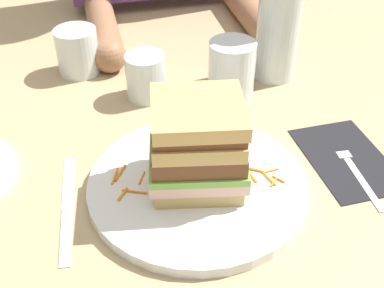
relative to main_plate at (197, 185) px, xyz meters
name	(u,v)px	position (x,y,z in m)	size (l,w,h in m)	color
ground_plane	(193,179)	(0.00, 0.02, -0.01)	(3.00, 3.00, 0.00)	tan
main_plate	(197,185)	(0.00, 0.00, 0.00)	(0.30, 0.30, 0.02)	white
sandwich	(198,145)	(0.00, 0.00, 0.07)	(0.14, 0.13, 0.13)	tan
carrot_shred_0	(135,192)	(-0.09, 0.00, 0.01)	(0.00, 0.00, 0.03)	orange
carrot_shred_1	(142,177)	(-0.07, 0.02, 0.01)	(0.00, 0.00, 0.02)	orange
carrot_shred_2	(123,194)	(-0.10, 0.00, 0.01)	(0.00, 0.00, 0.02)	orange
carrot_shred_3	(115,176)	(-0.11, 0.03, 0.01)	(0.00, 0.00, 0.03)	orange
carrot_shred_4	(120,173)	(-0.10, 0.04, 0.01)	(0.00, 0.00, 0.03)	orange
carrot_shred_5	(255,170)	(0.08, 0.00, 0.01)	(0.00, 0.00, 0.03)	orange
carrot_shred_6	(252,177)	(0.07, -0.01, 0.01)	(0.00, 0.00, 0.02)	orange
carrot_shred_7	(269,178)	(0.10, -0.02, 0.01)	(0.00, 0.00, 0.03)	orange
carrot_shred_8	(279,179)	(0.11, -0.02, 0.01)	(0.00, 0.00, 0.02)	orange
carrot_shred_9	(274,182)	(0.10, -0.03, 0.01)	(0.00, 0.00, 0.02)	orange
carrot_shred_10	(271,171)	(0.10, -0.01, 0.01)	(0.00, 0.00, 0.02)	orange
napkin_dark	(347,158)	(0.23, 0.01, -0.01)	(0.11, 0.17, 0.00)	black
fork	(354,166)	(0.23, -0.01, 0.00)	(0.02, 0.17, 0.00)	silver
knife	(67,210)	(-0.17, 0.00, -0.01)	(0.03, 0.20, 0.00)	silver
juice_glass	(231,72)	(0.12, 0.23, 0.03)	(0.08, 0.08, 0.10)	white
water_bottle	(280,11)	(0.21, 0.27, 0.12)	(0.08, 0.08, 0.28)	silver
empty_tumbler_0	(146,76)	(-0.03, 0.25, 0.03)	(0.07, 0.07, 0.08)	silver
empty_tumbler_1	(78,51)	(-0.14, 0.37, 0.03)	(0.08, 0.08, 0.08)	silver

